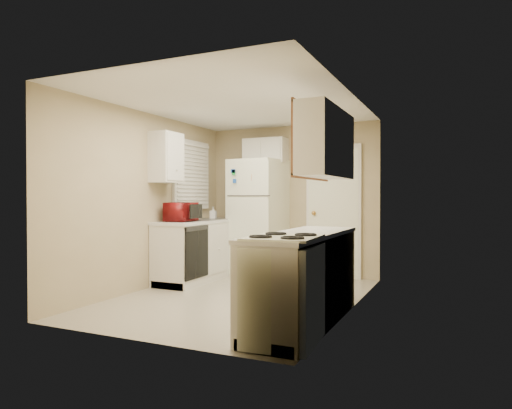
% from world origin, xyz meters
% --- Properties ---
extents(floor, '(3.80, 3.80, 0.00)m').
position_xyz_m(floor, '(0.00, 0.00, 0.00)').
color(floor, '#BDB59E').
rests_on(floor, ground).
extents(ceiling, '(3.80, 3.80, 0.00)m').
position_xyz_m(ceiling, '(0.00, 0.00, 2.40)').
color(ceiling, white).
rests_on(ceiling, floor).
extents(wall_left, '(3.80, 3.80, 0.00)m').
position_xyz_m(wall_left, '(-1.40, 0.00, 1.20)').
color(wall_left, tan).
rests_on(wall_left, floor).
extents(wall_right, '(3.80, 3.80, 0.00)m').
position_xyz_m(wall_right, '(1.40, 0.00, 1.20)').
color(wall_right, tan).
rests_on(wall_right, floor).
extents(wall_back, '(2.80, 2.80, 0.00)m').
position_xyz_m(wall_back, '(0.00, 1.90, 1.20)').
color(wall_back, tan).
rests_on(wall_back, floor).
extents(wall_front, '(2.80, 2.80, 0.00)m').
position_xyz_m(wall_front, '(0.00, -1.90, 1.20)').
color(wall_front, tan).
rests_on(wall_front, floor).
extents(left_counter, '(0.60, 1.80, 0.90)m').
position_xyz_m(left_counter, '(-1.10, 0.90, 0.45)').
color(left_counter, silver).
rests_on(left_counter, floor).
extents(dishwasher, '(0.03, 0.58, 0.72)m').
position_xyz_m(dishwasher, '(-0.81, 0.30, 0.49)').
color(dishwasher, black).
rests_on(dishwasher, floor).
extents(sink, '(0.54, 0.74, 0.16)m').
position_xyz_m(sink, '(-1.10, 1.05, 0.86)').
color(sink, gray).
rests_on(sink, left_counter).
extents(microwave, '(0.52, 0.34, 0.33)m').
position_xyz_m(microwave, '(-1.15, 0.44, 1.05)').
color(microwave, maroon).
rests_on(microwave, left_counter).
extents(soap_bottle, '(0.10, 0.10, 0.20)m').
position_xyz_m(soap_bottle, '(-1.12, 1.31, 1.00)').
color(soap_bottle, silver).
rests_on(soap_bottle, left_counter).
extents(window_blinds, '(0.10, 0.98, 1.08)m').
position_xyz_m(window_blinds, '(-1.36, 1.05, 1.60)').
color(window_blinds, silver).
rests_on(window_blinds, wall_left).
extents(upper_cabinet_left, '(0.30, 0.45, 0.70)m').
position_xyz_m(upper_cabinet_left, '(-1.25, 0.22, 1.80)').
color(upper_cabinet_left, silver).
rests_on(upper_cabinet_left, wall_left).
extents(refrigerator, '(0.84, 0.82, 1.84)m').
position_xyz_m(refrigerator, '(-0.45, 1.59, 0.92)').
color(refrigerator, white).
rests_on(refrigerator, floor).
extents(cabinet_over_fridge, '(0.70, 0.30, 0.40)m').
position_xyz_m(cabinet_over_fridge, '(-0.40, 1.75, 2.00)').
color(cabinet_over_fridge, silver).
rests_on(cabinet_over_fridge, wall_back).
extents(interior_door, '(0.86, 0.06, 2.08)m').
position_xyz_m(interior_door, '(0.70, 1.86, 1.02)').
color(interior_door, white).
rests_on(interior_door, floor).
extents(right_counter, '(0.60, 2.00, 0.90)m').
position_xyz_m(right_counter, '(1.10, -0.80, 0.45)').
color(right_counter, silver).
rests_on(right_counter, floor).
extents(stove, '(0.61, 0.74, 0.85)m').
position_xyz_m(stove, '(1.14, -1.44, 0.43)').
color(stove, white).
rests_on(stove, floor).
extents(upper_cabinet_right, '(0.30, 1.20, 0.70)m').
position_xyz_m(upper_cabinet_right, '(1.25, -0.50, 1.80)').
color(upper_cabinet_right, silver).
rests_on(upper_cabinet_right, wall_right).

